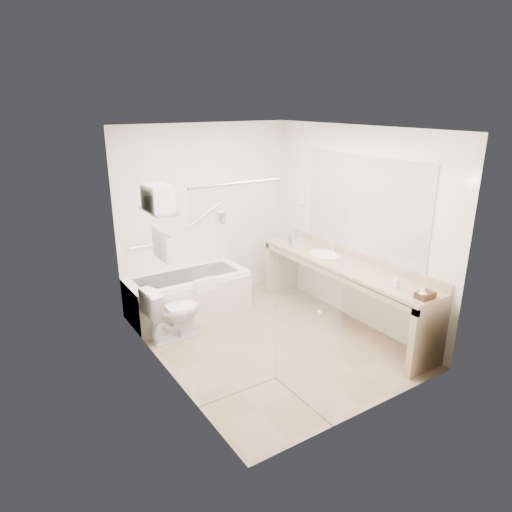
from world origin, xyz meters
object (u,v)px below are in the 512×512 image
amenity_basket (425,295)px  bathtub (188,294)px  water_bottle_left (300,242)px  vanity_counter (343,278)px  toilet (173,312)px

amenity_basket → bathtub: bearing=119.2°
amenity_basket → water_bottle_left: (-0.05, 2.02, 0.06)m
bathtub → vanity_counter: bearing=-42.4°
bathtub → water_bottle_left: water_bottle_left is taller
water_bottle_left → bathtub: bearing=156.4°
bathtub → vanity_counter: size_ratio=0.59×
amenity_basket → water_bottle_left: water_bottle_left is taller
toilet → vanity_counter: bearing=-117.3°
toilet → amenity_basket: 2.90m
vanity_counter → amenity_basket: 1.27m
bathtub → water_bottle_left: 1.69m
vanity_counter → water_bottle_left: water_bottle_left is taller
toilet → amenity_basket: bearing=-141.5°
vanity_counter → toilet: vanity_counter is taller
bathtub → amenity_basket: bearing=-60.8°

